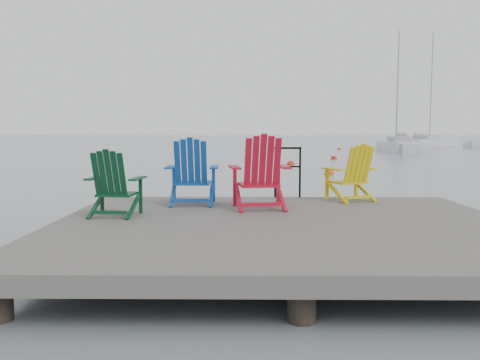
{
  "coord_description": "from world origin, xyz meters",
  "views": [
    {
      "loc": [
        -0.5,
        -6.56,
        1.68
      ],
      "look_at": [
        -0.59,
        2.03,
        0.85
      ],
      "focal_mm": 38.0,
      "sensor_mm": 36.0,
      "label": 1
    }
  ],
  "objects_px": {
    "chair_blue": "(192,172)",
    "chair_red": "(260,173)",
    "buoy_b": "(291,165)",
    "buoy_d": "(339,149)",
    "sailboat_mid": "(427,143)",
    "buoy_c": "(334,159)",
    "buoy_a": "(329,174)",
    "chair_yellow": "(352,173)",
    "sailboat_near": "(397,147)",
    "chair_green": "(114,183)",
    "handrail": "(288,167)"
  },
  "relations": [
    {
      "from": "buoy_a",
      "to": "buoy_b",
      "type": "relative_size",
      "value": 0.94
    },
    {
      "from": "chair_green",
      "to": "chair_red",
      "type": "distance_m",
      "value": 2.15
    },
    {
      "from": "chair_yellow",
      "to": "buoy_c",
      "type": "xyz_separation_m",
      "value": [
        3.51,
        22.01,
        -0.98
      ]
    },
    {
      "from": "chair_blue",
      "to": "buoy_c",
      "type": "xyz_separation_m",
      "value": [
        6.16,
        22.49,
        -1.03
      ]
    },
    {
      "from": "chair_blue",
      "to": "chair_yellow",
      "type": "xyz_separation_m",
      "value": [
        2.66,
        0.48,
        -0.05
      ]
    },
    {
      "from": "sailboat_near",
      "to": "buoy_d",
      "type": "bearing_deg",
      "value": 137.27
    },
    {
      "from": "handrail",
      "to": "buoy_d",
      "type": "bearing_deg",
      "value": 78.24
    },
    {
      "from": "sailboat_near",
      "to": "sailboat_mid",
      "type": "relative_size",
      "value": 0.79
    },
    {
      "from": "sailboat_mid",
      "to": "buoy_a",
      "type": "bearing_deg",
      "value": -70.79
    },
    {
      "from": "chair_red",
      "to": "sailboat_near",
      "type": "xyz_separation_m",
      "value": [
        12.43,
        34.95,
        -0.7
      ]
    },
    {
      "from": "chair_yellow",
      "to": "buoy_d",
      "type": "distance_m",
      "value": 38.62
    },
    {
      "from": "sailboat_mid",
      "to": "buoy_b",
      "type": "xyz_separation_m",
      "value": [
        -17.97,
        -31.48,
        -0.35
      ]
    },
    {
      "from": "chair_yellow",
      "to": "chair_blue",
      "type": "bearing_deg",
      "value": 167.62
    },
    {
      "from": "sailboat_near",
      "to": "buoy_a",
      "type": "bearing_deg",
      "value": -110.78
    },
    {
      "from": "sailboat_mid",
      "to": "handrail",
      "type": "bearing_deg",
      "value": -68.38
    },
    {
      "from": "buoy_c",
      "to": "chair_blue",
      "type": "bearing_deg",
      "value": -105.33
    },
    {
      "from": "chair_green",
      "to": "chair_yellow",
      "type": "height_order",
      "value": "chair_yellow"
    },
    {
      "from": "chair_blue",
      "to": "buoy_b",
      "type": "bearing_deg",
      "value": 78.71
    },
    {
      "from": "chair_blue",
      "to": "sailboat_mid",
      "type": "distance_m",
      "value": 53.09
    },
    {
      "from": "chair_green",
      "to": "buoy_b",
      "type": "height_order",
      "value": "chair_green"
    },
    {
      "from": "buoy_a",
      "to": "chair_blue",
      "type": "bearing_deg",
      "value": -109.44
    },
    {
      "from": "chair_green",
      "to": "sailboat_mid",
      "type": "xyz_separation_m",
      "value": [
        22.03,
        49.84,
        -0.6
      ]
    },
    {
      "from": "buoy_c",
      "to": "handrail",
      "type": "bearing_deg",
      "value": -101.95
    },
    {
      "from": "sailboat_near",
      "to": "buoy_b",
      "type": "xyz_separation_m",
      "value": [
        -10.41,
        -17.26,
        -0.36
      ]
    },
    {
      "from": "chair_red",
      "to": "buoy_d",
      "type": "height_order",
      "value": "chair_red"
    },
    {
      "from": "sailboat_mid",
      "to": "buoy_a",
      "type": "height_order",
      "value": "sailboat_mid"
    },
    {
      "from": "chair_yellow",
      "to": "sailboat_mid",
      "type": "relative_size",
      "value": 0.07
    },
    {
      "from": "sailboat_mid",
      "to": "buoy_b",
      "type": "distance_m",
      "value": 36.25
    },
    {
      "from": "handrail",
      "to": "chair_yellow",
      "type": "xyz_separation_m",
      "value": [
        1.05,
        -0.47,
        -0.06
      ]
    },
    {
      "from": "handrail",
      "to": "chair_yellow",
      "type": "distance_m",
      "value": 1.15
    },
    {
      "from": "handrail",
      "to": "buoy_d",
      "type": "xyz_separation_m",
      "value": [
        7.82,
        37.55,
        -1.04
      ]
    },
    {
      "from": "handrail",
      "to": "sailboat_mid",
      "type": "height_order",
      "value": "sailboat_mid"
    },
    {
      "from": "buoy_b",
      "to": "buoy_d",
      "type": "relative_size",
      "value": 1.17
    },
    {
      "from": "chair_red",
      "to": "buoy_c",
      "type": "xyz_separation_m",
      "value": [
        5.09,
        22.93,
        -1.06
      ]
    },
    {
      "from": "sailboat_mid",
      "to": "buoy_c",
      "type": "bearing_deg",
      "value": -75.82
    },
    {
      "from": "chair_blue",
      "to": "buoy_d",
      "type": "xyz_separation_m",
      "value": [
        9.42,
        38.49,
        -1.03
      ]
    },
    {
      "from": "chair_blue",
      "to": "chair_yellow",
      "type": "relative_size",
      "value": 1.11
    },
    {
      "from": "buoy_c",
      "to": "chair_red",
      "type": "bearing_deg",
      "value": -102.5
    },
    {
      "from": "buoy_b",
      "to": "handrail",
      "type": "bearing_deg",
      "value": -95.24
    },
    {
      "from": "sailboat_near",
      "to": "handrail",
      "type": "bearing_deg",
      "value": -107.96
    },
    {
      "from": "chair_red",
      "to": "buoy_a",
      "type": "bearing_deg",
      "value": 68.54
    },
    {
      "from": "chair_blue",
      "to": "handrail",
      "type": "bearing_deg",
      "value": 29.35
    },
    {
      "from": "chair_yellow",
      "to": "buoy_b",
      "type": "bearing_deg",
      "value": 65.88
    },
    {
      "from": "chair_blue",
      "to": "chair_red",
      "type": "relative_size",
      "value": 0.95
    },
    {
      "from": "chair_blue",
      "to": "buoy_d",
      "type": "height_order",
      "value": "chair_blue"
    },
    {
      "from": "handrail",
      "to": "chair_yellow",
      "type": "relative_size",
      "value": 0.95
    },
    {
      "from": "chair_yellow",
      "to": "buoy_c",
      "type": "bearing_deg",
      "value": 58.35
    },
    {
      "from": "buoy_b",
      "to": "buoy_d",
      "type": "bearing_deg",
      "value": 73.44
    },
    {
      "from": "chair_blue",
      "to": "buoy_a",
      "type": "xyz_separation_m",
      "value": [
        4.11,
        11.65,
        -1.03
      ]
    },
    {
      "from": "chair_yellow",
      "to": "sailboat_near",
      "type": "distance_m",
      "value": 35.72
    }
  ]
}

